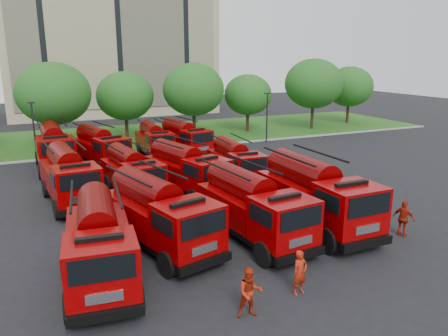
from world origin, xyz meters
The scene contains 30 objects.
ground centered at (0.00, 0.00, 0.00)m, with size 140.00×140.00×0.00m, color black.
lawn centered at (0.00, 26.00, 0.06)m, with size 70.00×16.00×0.12m, color #224512.
curb centered at (0.00, 17.90, 0.07)m, with size 70.00×0.30×0.14m, color gray.
apartment_building centered at (2.00, 47.94, 12.50)m, with size 30.00×14.18×25.00m.
tree_2 centered at (-8.00, 21.50, 5.35)m, with size 6.72×6.72×8.22m.
tree_3 centered at (-1.00, 24.00, 4.68)m, with size 5.88×5.88×7.19m.
tree_4 centered at (6.00, 22.50, 5.22)m, with size 6.55×6.55×8.01m.
tree_5 centered at (13.00, 23.50, 4.35)m, with size 5.46×5.46×6.68m.
tree_6 centered at (21.00, 22.00, 5.49)m, with size 6.89×6.89×8.42m.
tree_7 centered at (28.00, 24.00, 4.82)m, with size 6.05×6.05×7.39m.
lamp_post_0 centered at (-10.00, 17.20, 2.90)m, with size 0.60×0.25×5.11m.
lamp_post_1 centered at (12.00, 17.20, 2.90)m, with size 0.60×0.25×5.11m.
fire_truck_0 centered at (-8.20, -5.21, 1.64)m, with size 3.24×7.40×3.27m.
fire_truck_1 centered at (-5.19, -3.17, 1.69)m, with size 4.26×7.75×3.35m.
fire_truck_2 centered at (-0.77, -4.07, 1.68)m, with size 3.32×7.55×3.33m.
fire_truck_3 centered at (2.91, -4.03, 1.81)m, with size 2.99×7.93×3.59m.
fire_truck_4 centered at (-8.39, 5.38, 1.67)m, with size 3.19×7.49×3.32m.
fire_truck_5 centered at (-4.58, 5.37, 1.50)m, with size 3.09×6.77×2.98m.
fire_truck_6 centered at (-1.28, 4.33, 1.61)m, with size 4.13×7.39×3.19m.
fire_truck_7 centered at (2.83, 5.41, 1.45)m, with size 2.60×6.45×2.89m.
fire_truck_8 centered at (-8.69, 14.47, 1.74)m, with size 2.91×7.65×3.46m.
fire_truck_9 centered at (-5.27, 13.88, 1.58)m, with size 4.05×7.29×3.15m.
fire_truck_10 centered at (-0.31, 15.68, 1.45)m, with size 2.42×6.38×2.88m.
fire_truck_11 centered at (2.29, 15.08, 1.52)m, with size 3.44×6.95×3.03m.
firefighter_0 centered at (-1.48, -9.29, 0.00)m, with size 0.64×0.47×1.75m, color #9A1D0B.
firefighter_1 centered at (-3.89, -9.85, 0.00)m, with size 0.89×0.49×1.82m, color #9A1D0B.
firefighter_2 centered at (6.29, -6.77, 0.00)m, with size 1.08×0.62×1.85m, color #9A1D0B.
firefighter_3 centered at (2.06, -5.61, 0.00)m, with size 1.05×0.54×1.63m, color black.
firefighter_4 centered at (-3.29, 3.46, 0.00)m, with size 0.81×0.53×1.65m, color black.
firefighter_5 centered at (5.64, 4.50, 0.00)m, with size 1.82×0.78×1.96m, color #9A1D0B.
Camera 1 is at (-10.15, -21.71, 8.81)m, focal length 35.00 mm.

